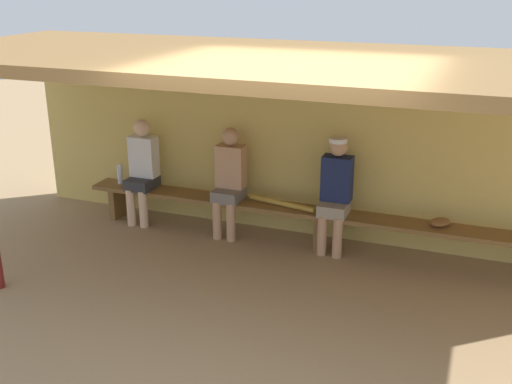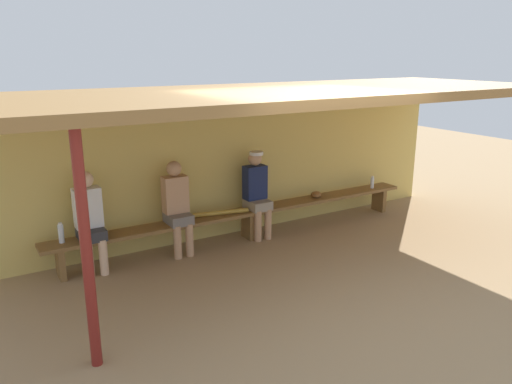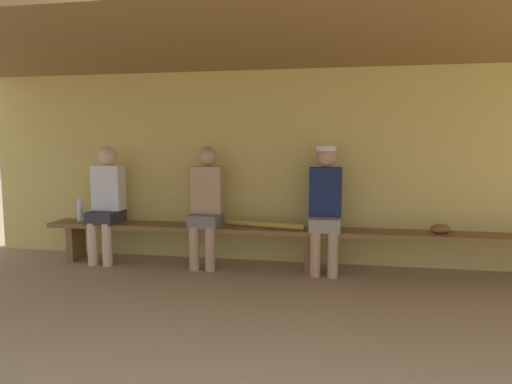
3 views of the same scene
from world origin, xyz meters
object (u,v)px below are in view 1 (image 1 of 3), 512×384
(bench, at_px, (320,217))
(player_near_post, at_px, (142,167))
(baseball_bat, at_px, (282,203))
(player_in_red, at_px, (335,189))
(player_leftmost, at_px, (229,178))
(water_bottle_orange, at_px, (120,174))
(baseball_glove_worn, at_px, (440,222))

(bench, bearing_deg, player_near_post, 179.92)
(bench, bearing_deg, baseball_bat, -180.00)
(player_in_red, distance_m, baseball_bat, 0.69)
(player_leftmost, distance_m, water_bottle_orange, 1.56)
(water_bottle_orange, xyz_separation_m, baseball_bat, (2.22, -0.03, -0.09))
(player_in_red, distance_m, player_leftmost, 1.30)
(bench, xyz_separation_m, water_bottle_orange, (-2.70, 0.03, 0.20))
(player_in_red, bearing_deg, water_bottle_orange, 179.44)
(bench, bearing_deg, player_in_red, 1.26)
(player_leftmost, xyz_separation_m, baseball_bat, (0.67, -0.00, -0.24))
(player_in_red, height_order, baseball_bat, player_in_red)
(player_in_red, height_order, player_leftmost, player_in_red)
(player_near_post, xyz_separation_m, baseball_glove_worn, (3.67, 0.03, -0.22))
(player_near_post, distance_m, water_bottle_orange, 0.39)
(player_near_post, bearing_deg, baseball_glove_worn, 0.40)
(player_in_red, relative_size, baseball_glove_worn, 5.60)
(bench, distance_m, player_leftmost, 1.19)
(bench, relative_size, player_leftmost, 4.49)
(water_bottle_orange, bearing_deg, player_in_red, -0.56)
(bench, height_order, player_in_red, player_in_red)
(player_near_post, xyz_separation_m, water_bottle_orange, (-0.36, 0.03, -0.14))
(bench, xyz_separation_m, player_near_post, (-2.34, 0.00, 0.34))
(bench, bearing_deg, player_leftmost, 179.85)
(player_leftmost, bearing_deg, baseball_glove_worn, 0.59)
(player_in_red, height_order, baseball_glove_worn, player_in_red)
(bench, height_order, player_near_post, player_near_post)
(baseball_bat, bearing_deg, bench, 11.69)
(water_bottle_orange, relative_size, baseball_bat, 0.30)
(player_near_post, height_order, baseball_glove_worn, player_near_post)
(player_in_red, xyz_separation_m, player_leftmost, (-1.30, -0.00, -0.02))
(player_leftmost, bearing_deg, bench, -0.15)
(player_near_post, bearing_deg, bench, -0.08)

